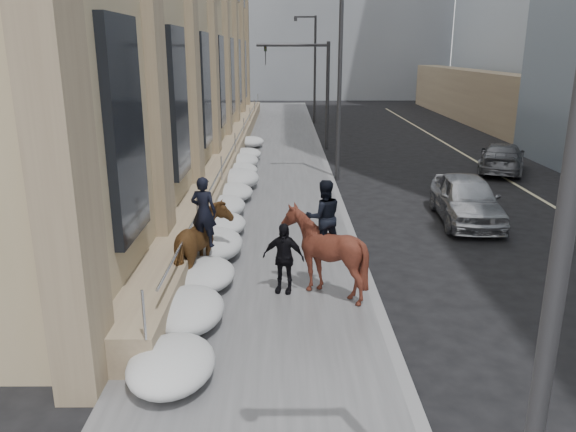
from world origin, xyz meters
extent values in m
plane|color=black|center=(0.00, 0.00, 0.00)|extent=(140.00, 140.00, 0.00)
cube|color=#4B4A4D|center=(0.00, 10.00, 0.06)|extent=(5.00, 80.00, 0.12)
cube|color=slate|center=(2.62, 10.00, 0.06)|extent=(0.24, 80.00, 0.12)
cube|color=#BFB78C|center=(10.50, 10.00, 0.01)|extent=(0.15, 70.00, 0.01)
cube|color=#816D53|center=(-2.25, 20.00, 0.45)|extent=(1.10, 44.00, 0.90)
cylinder|color=silver|center=(-1.80, 20.00, 1.35)|extent=(0.06, 42.00, 0.06)
cube|color=black|center=(-2.70, 13.00, 4.00)|extent=(0.20, 2.20, 4.50)
cube|color=gray|center=(-6.00, 72.00, 10.00)|extent=(24.00, 12.00, 20.00)
cylinder|color=#2D2D30|center=(2.90, -6.00, 4.00)|extent=(0.18, 0.18, 8.00)
cylinder|color=#2D2D30|center=(2.90, 14.00, 4.00)|extent=(0.18, 0.18, 8.00)
cylinder|color=#2D2D30|center=(2.90, 34.00, 4.00)|extent=(0.18, 0.18, 8.00)
cube|color=#2D2D30|center=(2.10, 34.00, 7.90)|extent=(1.60, 0.15, 0.12)
cylinder|color=#2D2D30|center=(1.40, 34.00, 7.75)|extent=(0.24, 0.24, 0.30)
cylinder|color=#2D2D30|center=(3.00, 22.00, 3.00)|extent=(0.20, 0.20, 6.00)
cylinder|color=#2D2D30|center=(1.00, 22.00, 5.80)|extent=(4.00, 0.16, 0.16)
imported|color=black|center=(-0.50, 22.00, 5.30)|extent=(0.18, 0.22, 1.10)
ellipsoid|color=silver|center=(-1.45, 0.00, 0.46)|extent=(1.50, 2.10, 0.68)
ellipsoid|color=silver|center=(-1.40, 4.00, 0.48)|extent=(1.60, 2.20, 0.72)
ellipsoid|color=silver|center=(-1.50, 8.00, 0.44)|extent=(1.40, 2.00, 0.64)
ellipsoid|color=silver|center=(-1.35, 12.00, 0.50)|extent=(1.70, 2.30, 0.76)
ellipsoid|color=silver|center=(-1.45, 16.00, 0.45)|extent=(1.50, 2.10, 0.66)
imported|color=#553619|center=(-1.45, 2.31, 1.04)|extent=(1.45, 2.34, 1.84)
imported|color=black|center=(-1.45, 2.46, 1.84)|extent=(0.70, 0.54, 1.72)
imported|color=#411B12|center=(1.43, 1.59, 1.14)|extent=(1.96, 2.12, 2.04)
imported|color=black|center=(1.43, 1.74, 1.94)|extent=(0.95, 0.80, 1.72)
imported|color=black|center=(0.51, 1.68, 0.96)|extent=(1.05, 0.62, 1.68)
imported|color=#A8ABB0|center=(6.63, 7.62, 0.79)|extent=(2.23, 4.79, 1.59)
imported|color=#5A5C62|center=(10.80, 15.58, 0.69)|extent=(3.62, 5.13, 1.38)
camera|label=1|loc=(0.54, -10.47, 5.59)|focal=35.00mm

